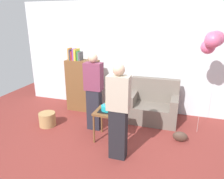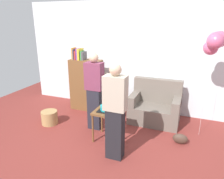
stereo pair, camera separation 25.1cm
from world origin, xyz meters
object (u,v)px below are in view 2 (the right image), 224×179
object	(u,v)px
couch	(155,107)
person_blowing_candles	(95,92)
bookshelf	(86,84)
birthday_cake	(107,108)
balloon_bunch	(215,42)
side_table	(107,115)
wicker_basket	(50,117)
handbag	(180,139)
person_holding_cake	(115,112)

from	to	relation	value
couch	person_blowing_candles	size ratio (longest dim) A/B	0.67
bookshelf	birthday_cake	xyz separation A→B (m)	(1.08, -1.19, -0.03)
bookshelf	birthday_cake	size ratio (longest dim) A/B	4.96
couch	balloon_bunch	xyz separation A→B (m)	(1.03, -0.28, 1.54)
couch	side_table	xyz separation A→B (m)	(-0.72, -1.11, 0.17)
birthday_cake	balloon_bunch	xyz separation A→B (m)	(1.75, 0.83, 1.22)
side_table	birthday_cake	world-z (taller)	birthday_cake
bookshelf	wicker_basket	distance (m)	1.26
person_blowing_candles	birthday_cake	bearing A→B (deg)	-59.37
bookshelf	side_table	world-z (taller)	bookshelf
side_table	birthday_cake	size ratio (longest dim) A/B	1.89
birthday_cake	handbag	size ratio (longest dim) A/B	1.14
birthday_cake	handbag	xyz separation A→B (m)	(1.35, 0.34, -0.55)
couch	person_holding_cake	size ratio (longest dim) A/B	0.67
side_table	handbag	size ratio (longest dim) A/B	2.16
balloon_bunch	handbag	bearing A→B (deg)	-128.73
handbag	wicker_basket	bearing A→B (deg)	-175.30
person_holding_cake	wicker_basket	world-z (taller)	person_holding_cake
couch	side_table	world-z (taller)	couch
side_table	wicker_basket	xyz separation A→B (m)	(-1.46, 0.11, -0.36)
couch	birthday_cake	bearing A→B (deg)	-123.02
couch	wicker_basket	distance (m)	2.40
bookshelf	person_blowing_candles	size ratio (longest dim) A/B	0.97
person_holding_cake	wicker_basket	xyz separation A→B (m)	(-1.81, 0.60, -0.68)
couch	balloon_bunch	size ratio (longest dim) A/B	0.53
birthday_cake	side_table	bearing A→B (deg)	-169.56
couch	person_blowing_candles	distance (m)	1.46
side_table	person_blowing_candles	world-z (taller)	person_blowing_candles
bookshelf	birthday_cake	world-z (taller)	bookshelf
person_blowing_candles	side_table	bearing A→B (deg)	-59.37
couch	bookshelf	bearing A→B (deg)	177.41
person_blowing_candles	wicker_basket	xyz separation A→B (m)	(-1.04, -0.21, -0.68)
side_table	wicker_basket	distance (m)	1.51
side_table	wicker_basket	world-z (taller)	side_table
wicker_basket	balloon_bunch	size ratio (longest dim) A/B	0.17
side_table	balloon_bunch	distance (m)	2.37
handbag	birthday_cake	bearing A→B (deg)	-165.77
side_table	birthday_cake	xyz separation A→B (m)	(0.00, 0.00, 0.14)
person_holding_cake	wicker_basket	size ratio (longest dim) A/B	4.53
birthday_cake	couch	bearing A→B (deg)	56.98
bookshelf	person_blowing_candles	world-z (taller)	person_blowing_candles
bookshelf	person_holding_cake	xyz separation A→B (m)	(1.43, -1.68, 0.15)
side_table	person_blowing_candles	size ratio (longest dim) A/B	0.37
couch	bookshelf	distance (m)	1.84
balloon_bunch	birthday_cake	bearing A→B (deg)	-154.55
side_table	person_holding_cake	distance (m)	0.68
person_holding_cake	birthday_cake	bearing A→B (deg)	-49.51
side_table	balloon_bunch	xyz separation A→B (m)	(1.75, 0.83, 1.37)
handbag	balloon_bunch	size ratio (longest dim) A/B	0.14
wicker_basket	handbag	distance (m)	2.83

